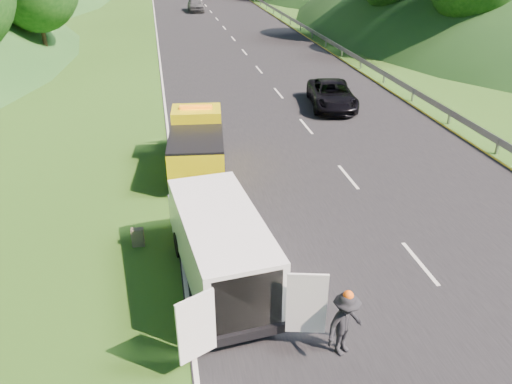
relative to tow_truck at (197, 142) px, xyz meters
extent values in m
plane|color=#38661E|center=(2.82, -6.02, -1.17)|extent=(320.00, 320.00, 0.00)
cube|color=black|center=(5.82, 33.98, -1.16)|extent=(14.00, 200.00, 0.02)
cube|color=gray|center=(13.12, 46.48, -1.17)|extent=(0.06, 140.00, 1.52)
cylinder|color=black|center=(-0.69, 1.91, -0.69)|extent=(0.43, 0.97, 0.94)
cylinder|color=black|center=(1.09, 1.72, -0.69)|extent=(0.43, 0.97, 0.94)
cylinder|color=black|center=(-1.10, -1.83, -0.69)|extent=(0.43, 0.97, 0.94)
cylinder|color=black|center=(0.68, -2.03, -0.69)|extent=(0.43, 0.97, 0.94)
cube|color=yellow|center=(0.11, 1.02, 0.20)|extent=(2.18, 1.72, 1.79)
cube|color=yellow|center=(-0.12, -1.09, -0.04)|extent=(2.40, 3.41, 1.23)
cube|color=black|center=(-0.12, -1.09, 0.62)|extent=(2.40, 3.41, 0.09)
cube|color=black|center=(0.23, 2.15, -0.32)|extent=(2.00, 1.33, 0.66)
cube|color=black|center=(0.29, 2.71, -0.51)|extent=(1.99, 0.40, 0.47)
cube|color=yellow|center=(0.27, 2.47, 0.29)|extent=(1.95, 0.94, 1.03)
cube|color=orange|center=(0.11, 1.02, 1.14)|extent=(1.34, 0.38, 0.15)
cube|color=black|center=(0.18, 1.68, 0.53)|extent=(1.79, 0.27, 0.85)
cylinder|color=black|center=(-1.11, -6.19, -0.78)|extent=(0.37, 0.80, 0.78)
cylinder|color=black|center=(0.63, -6.00, -0.78)|extent=(0.37, 0.80, 0.78)
cylinder|color=black|center=(-0.75, -9.47, -0.78)|extent=(0.37, 0.80, 0.78)
cylinder|color=black|center=(0.98, -9.28, -0.78)|extent=(0.37, 0.80, 0.78)
cube|color=white|center=(-0.05, -7.83, 0.14)|extent=(2.52, 5.23, 1.79)
cube|color=white|center=(-0.34, -5.18, -0.24)|extent=(2.02, 1.08, 0.97)
cube|color=black|center=(-0.32, -5.37, 0.53)|extent=(1.82, 0.52, 0.81)
cube|color=black|center=(0.21, -10.29, 0.14)|extent=(1.65, 0.27, 1.55)
cube|color=white|center=(-0.99, -10.86, 0.14)|extent=(0.85, 0.46, 1.65)
cube|color=white|center=(1.51, -10.59, 0.14)|extent=(0.91, 0.28, 1.65)
cube|color=black|center=(0.22, -10.38, -0.73)|extent=(1.94, 0.35, 0.24)
imported|color=white|center=(-0.65, -5.65, -1.17)|extent=(0.47, 0.61, 1.61)
imported|color=tan|center=(1.04, -5.57, -1.17)|extent=(0.53, 0.48, 0.90)
imported|color=black|center=(2.35, -10.92, -1.17)|extent=(1.25, 1.07, 1.68)
cube|color=#524E3E|center=(-2.38, -5.41, -0.86)|extent=(0.39, 0.24, 0.61)
imported|color=black|center=(8.11, 6.80, -1.17)|extent=(3.14, 5.38, 1.41)
imported|color=#424346|center=(4.05, 46.63, -1.17)|extent=(1.88, 4.66, 1.59)
camera|label=1|loc=(-1.31, -18.99, 7.57)|focal=35.00mm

